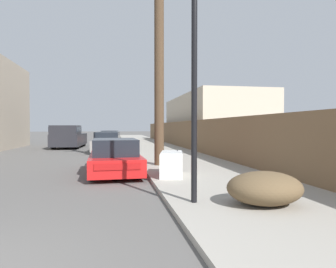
{
  "coord_description": "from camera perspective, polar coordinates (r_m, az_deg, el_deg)",
  "views": [
    {
      "loc": [
        2.1,
        -2.86,
        1.66
      ],
      "look_at": [
        4.68,
        11.27,
        1.32
      ],
      "focal_mm": 32.0,
      "sensor_mm": 36.0,
      "label": 1
    }
  ],
  "objects": [
    {
      "name": "sidewalk_curb",
      "position": [
        26.6,
        -3.42,
        -2.1
      ],
      "size": [
        4.2,
        63.0,
        0.12
      ],
      "primitive_type": "cube",
      "color": "#9E998E",
      "rests_on": "ground"
    },
    {
      "name": "discarded_fridge",
      "position": [
        9.48,
        0.69,
        -5.7
      ],
      "size": [
        0.99,
        1.66,
        0.78
      ],
      "rotation": [
        0.0,
        0.0,
        -0.22
      ],
      "color": "silver",
      "rests_on": "sidewalk_curb"
    },
    {
      "name": "parked_sports_car_red",
      "position": [
        10.96,
        -10.13,
        -4.41
      ],
      "size": [
        1.87,
        4.66,
        1.24
      ],
      "rotation": [
        0.0,
        0.0,
        0.03
      ],
      "color": "red",
      "rests_on": "ground"
    },
    {
      "name": "car_parked_mid",
      "position": [
        20.23,
        -11.4,
        -1.59
      ],
      "size": [
        2.01,
        4.65,
        1.33
      ],
      "rotation": [
        0.0,
        0.0,
        -0.07
      ],
      "color": "gray",
      "rests_on": "ground"
    },
    {
      "name": "car_parked_far",
      "position": [
        30.69,
        -10.97,
        -0.63
      ],
      "size": [
        2.13,
        4.55,
        1.3
      ],
      "rotation": [
        0.0,
        0.0,
        -0.09
      ],
      "color": "gray",
      "rests_on": "ground"
    },
    {
      "name": "pickup_truck",
      "position": [
        24.73,
        -18.43,
        -0.5
      ],
      "size": [
        2.27,
        5.37,
        1.78
      ],
      "rotation": [
        0.0,
        0.0,
        3.1
      ],
      "color": "#232328",
      "rests_on": "ground"
    },
    {
      "name": "utility_pole",
      "position": [
        12.47,
        -1.71,
        15.27
      ],
      "size": [
        1.8,
        0.39,
        8.94
      ],
      "color": "#4C3826",
      "rests_on": "sidewalk_curb"
    },
    {
      "name": "street_lamp",
      "position": [
        6.24,
        5.03,
        13.26
      ],
      "size": [
        0.26,
        0.26,
        4.89
      ],
      "color": "black",
      "rests_on": "sidewalk_curb"
    },
    {
      "name": "brush_pile",
      "position": [
        6.3,
        17.92,
        -9.78
      ],
      "size": [
        1.51,
        1.27,
        0.66
      ],
      "color": "brown",
      "rests_on": "sidewalk_curb"
    },
    {
      "name": "wooden_fence",
      "position": [
        22.32,
        3.0,
        -0.07
      ],
      "size": [
        0.08,
        40.33,
        1.97
      ],
      "primitive_type": "cube",
      "color": "brown",
      "rests_on": "sidewalk_curb"
    },
    {
      "name": "building_right_house",
      "position": [
        28.03,
        8.3,
        2.52
      ],
      "size": [
        6.0,
        14.14,
        4.47
      ],
      "primitive_type": "cube",
      "color": "beige",
      "rests_on": "ground"
    }
  ]
}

